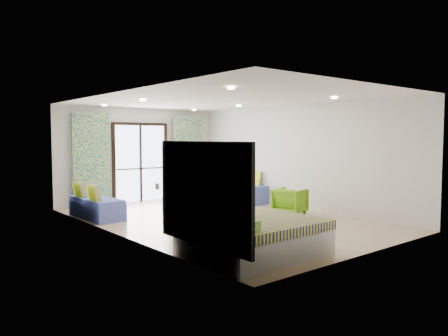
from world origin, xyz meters
TOP-DOWN VIEW (x-y plane):
  - floor at (0.00, 0.00)m, footprint 5.00×7.50m
  - ceiling at (0.00, 0.00)m, footprint 5.00×7.50m
  - wall_back at (0.00, 3.75)m, footprint 5.00×0.01m
  - wall_front at (0.00, -3.75)m, footprint 5.00×0.01m
  - wall_left at (-2.50, 0.00)m, footprint 0.01×7.50m
  - wall_right at (2.50, 0.00)m, footprint 0.01×7.50m
  - balcony_door at (0.00, 3.72)m, footprint 1.76×0.08m
  - balcony_rail at (0.00, 3.73)m, footprint 1.52×0.03m
  - curtain_left at (-1.55, 3.57)m, footprint 1.00×0.10m
  - curtain_right at (1.55, 3.57)m, footprint 1.00×0.10m
  - downlight_a at (-1.40, -2.00)m, footprint 0.12×0.12m
  - downlight_b at (1.40, -2.00)m, footprint 0.12×0.12m
  - downlight_c at (-1.40, 1.00)m, footprint 0.12×0.12m
  - downlight_d at (1.40, 1.00)m, footprint 0.12×0.12m
  - downlight_e at (-1.40, 3.00)m, footprint 0.12×0.12m
  - downlight_f at (1.40, 3.00)m, footprint 0.12×0.12m
  - headboard at (-2.46, -2.64)m, footprint 0.06×2.10m
  - switch_plate at (-2.47, -1.39)m, footprint 0.02×0.10m
  - bed at (-1.48, -2.64)m, footprint 2.02×1.64m
  - daybed_left at (-2.12, 1.96)m, footprint 0.69×1.69m
  - daybed_right at (2.12, 1.82)m, footprint 0.88×1.87m
  - coffee_table at (-0.02, 1.94)m, footprint 0.74×0.74m
  - vase at (-0.09, 1.88)m, footprint 0.25×0.25m
  - armchair at (1.72, -0.53)m, footprint 0.78×0.81m

SIDE VIEW (x-z plane):
  - floor at x=0.00m, z-range -0.01..0.01m
  - daybed_left at x=-2.12m, z-range -0.16..0.67m
  - daybed_right at x=2.12m, z-range -0.17..0.72m
  - bed at x=-1.48m, z-range -0.06..0.64m
  - coffee_table at x=-0.02m, z-range 0.01..0.65m
  - armchair at x=1.72m, z-range 0.00..0.70m
  - vase at x=-0.09m, z-range 0.37..0.57m
  - balcony_rail at x=0.00m, z-range 0.93..0.97m
  - headboard at x=-2.46m, z-range 0.30..1.80m
  - switch_plate at x=-2.47m, z-range 1.00..1.10m
  - curtain_left at x=-1.55m, z-range 0.00..2.50m
  - curtain_right at x=1.55m, z-range 0.00..2.50m
  - balcony_door at x=0.00m, z-range 0.12..2.40m
  - wall_back at x=0.00m, z-range 0.00..2.70m
  - wall_front at x=0.00m, z-range 0.00..2.70m
  - wall_left at x=-2.50m, z-range 0.00..2.70m
  - wall_right at x=2.50m, z-range 0.00..2.70m
  - downlight_a at x=-1.40m, z-range 2.66..2.68m
  - downlight_b at x=1.40m, z-range 2.66..2.68m
  - downlight_c at x=-1.40m, z-range 2.66..2.68m
  - downlight_d at x=1.40m, z-range 2.66..2.68m
  - downlight_e at x=-1.40m, z-range 2.66..2.68m
  - downlight_f at x=1.40m, z-range 2.66..2.68m
  - ceiling at x=0.00m, z-range 2.70..2.71m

